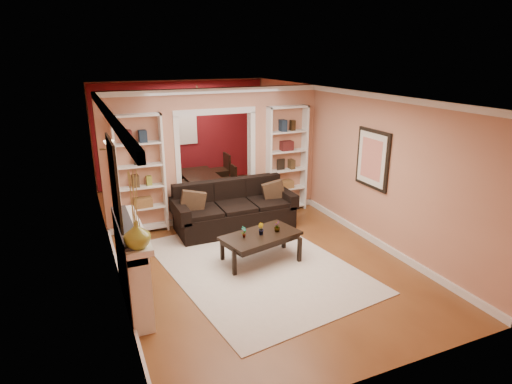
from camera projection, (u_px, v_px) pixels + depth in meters
name	position (u px, v px, depth m)	size (l,w,h in m)	color
floor	(237.00, 238.00, 8.12)	(8.00, 8.00, 0.00)	brown
ceiling	(235.00, 93.00, 7.28)	(8.00, 8.00, 0.00)	white
wall_back	(182.00, 133.00, 11.19)	(8.00, 8.00, 0.00)	tan
wall_front	(381.00, 266.00, 4.22)	(8.00, 8.00, 0.00)	tan
wall_left	(105.00, 184.00, 6.85)	(8.00, 8.00, 0.00)	tan
wall_right	(341.00, 158.00, 8.56)	(8.00, 8.00, 0.00)	tan
partition_wall	(215.00, 155.00, 8.75)	(4.50, 0.15, 2.70)	tan
red_back_panel	(182.00, 134.00, 11.18)	(4.44, 0.04, 2.64)	maroon
dining_window	(182.00, 126.00, 11.07)	(0.78, 0.03, 0.98)	#8CA5CC
area_rug	(256.00, 265.00, 7.08)	(2.66, 3.72, 0.01)	beige
sofa	(234.00, 207.00, 8.42)	(2.37, 1.02, 0.93)	black
pillow_left	(193.00, 203.00, 8.01)	(0.45, 0.13, 0.45)	#4F3721
pillow_right	(274.00, 192.00, 8.66)	(0.42, 0.12, 0.42)	#4F3721
coffee_table	(261.00, 248.00, 7.16)	(1.28, 0.70, 0.49)	black
plant_left	(244.00, 232.00, 6.94)	(0.10, 0.07, 0.19)	#336626
plant_center	(261.00, 229.00, 7.05)	(0.11, 0.09, 0.20)	#336626
plant_right	(277.00, 227.00, 7.17)	(0.10, 0.10, 0.18)	#336626
bookshelf_left	(141.00, 175.00, 8.08)	(0.90, 0.30, 2.30)	white
bookshelf_right	(286.00, 160.00, 9.25)	(0.90, 0.30, 2.30)	white
fireplace	(134.00, 266.00, 5.84)	(0.32, 1.70, 1.16)	white
vase	(137.00, 235.00, 5.00)	(0.32, 0.32, 0.33)	olive
mirror	(114.00, 181.00, 5.41)	(0.03, 0.95, 1.10)	silver
wall_sconce	(106.00, 147.00, 7.22)	(0.18, 0.18, 0.22)	#FFE0A5
framed_art	(372.00, 159.00, 7.61)	(0.04, 0.85, 1.05)	black
dining_table	(201.00, 184.00, 10.58)	(0.81, 1.46, 0.51)	black
dining_chair_nw	(182.00, 183.00, 10.06)	(0.43, 0.43, 0.87)	black
dining_chair_ne	(226.00, 180.00, 10.49)	(0.37, 0.37, 0.75)	black
dining_chair_sw	(176.00, 176.00, 10.58)	(0.44, 0.44, 0.88)	black
dining_chair_se	(218.00, 171.00, 10.99)	(0.45, 0.45, 0.92)	black
chandelier	(194.00, 113.00, 9.85)	(0.50, 0.50, 0.30)	#362B18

